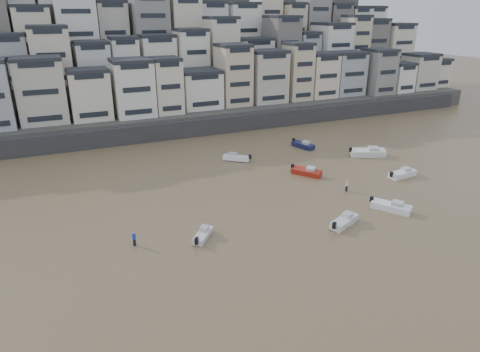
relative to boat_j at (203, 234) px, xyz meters
name	(u,v)px	position (x,y,z in m)	size (l,w,h in m)	color
harbor_wall	(207,126)	(15.66, 42.06, 1.18)	(140.00, 3.00, 3.50)	#38383A
hillside	(174,54)	(20.39, 81.90, 12.43)	(141.04, 66.00, 50.00)	#4C4C47
boat_j	(203,234)	(0.00, 0.00, 0.00)	(4.21, 1.38, 1.15)	silver
boat_e	(307,171)	(21.93, 12.47, 0.15)	(5.29, 1.73, 1.44)	maroon
boat_b	(391,205)	(25.14, -3.14, 0.18)	(5.55, 1.82, 1.51)	white
boat_d	(403,173)	(35.42, 5.63, 0.16)	(5.38, 1.76, 1.47)	white
boat_a	(344,220)	(16.97, -3.99, 0.12)	(5.06, 1.66, 1.38)	silver
boat_g	(368,151)	(37.14, 16.03, 0.35)	(6.76, 2.21, 1.84)	silver
boat_h	(237,157)	(14.53, 23.55, 0.13)	(5.17, 1.69, 1.41)	white
boat_i	(303,144)	(29.21, 25.26, 0.13)	(5.18, 1.70, 1.41)	#151A43
person_blue	(134,239)	(-7.57, 1.57, 0.30)	(0.44, 0.44, 1.74)	#1739B2
person_pink	(347,186)	(23.79, 4.57, 0.30)	(0.44, 0.44, 1.74)	beige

